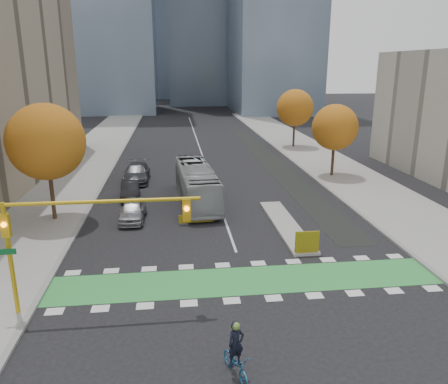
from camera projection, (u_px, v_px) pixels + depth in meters
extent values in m
plane|color=black|center=(251.00, 295.00, 20.89)|extent=(300.00, 300.00, 0.00)
cube|color=gray|center=(60.00, 189.00, 38.43)|extent=(7.00, 120.00, 0.15)
cube|color=gray|center=(354.00, 180.00, 41.45)|extent=(7.00, 120.00, 0.15)
cube|color=gray|center=(101.00, 188.00, 38.82)|extent=(0.30, 120.00, 0.16)
cube|color=gray|center=(319.00, 181.00, 41.06)|extent=(0.30, 120.00, 0.16)
cube|color=green|center=(246.00, 280.00, 22.32)|extent=(20.00, 3.00, 0.01)
cube|color=silver|center=(199.00, 147.00, 59.04)|extent=(0.15, 70.00, 0.01)
cube|color=black|center=(270.00, 161.00, 50.34)|extent=(2.50, 50.00, 0.01)
cube|color=gray|center=(286.00, 225.00, 29.90)|extent=(1.60, 10.00, 0.16)
cube|color=yellow|center=(307.00, 242.00, 25.12)|extent=(1.40, 0.12, 1.30)
cylinder|color=#332114|center=(51.00, 185.00, 30.26)|extent=(0.28, 0.28, 5.25)
sphere|color=#AE6915|center=(46.00, 142.00, 29.42)|extent=(5.20, 5.20, 5.20)
cylinder|color=#332114|center=(333.00, 154.00, 42.58)|extent=(0.28, 0.28, 4.55)
sphere|color=#AE6915|center=(335.00, 127.00, 41.85)|extent=(4.40, 4.40, 4.40)
cylinder|color=#332114|center=(294.00, 129.00, 57.84)|extent=(0.28, 0.28, 4.90)
sphere|color=#AE6915|center=(295.00, 108.00, 57.06)|extent=(4.80, 4.80, 4.80)
cylinder|color=#BF9914|center=(11.00, 261.00, 18.51)|extent=(0.20, 0.20, 5.20)
cylinder|color=#BF9914|center=(103.00, 202.00, 18.26)|extent=(8.20, 0.16, 0.16)
cube|color=#BF9914|center=(5.00, 226.00, 18.06)|extent=(0.35, 0.28, 1.00)
sphere|color=orange|center=(4.00, 225.00, 17.86)|extent=(0.22, 0.22, 0.22)
cube|color=#BF9914|center=(187.00, 210.00, 18.79)|extent=(0.35, 0.28, 1.00)
sphere|color=orange|center=(187.00, 209.00, 18.59)|extent=(0.22, 0.22, 0.22)
cube|color=#0C5926|center=(5.00, 252.00, 17.96)|extent=(0.85, 0.04, 0.25)
imported|color=#1F5B90|center=(236.00, 364.00, 15.34)|extent=(1.20, 1.96, 0.97)
imported|color=black|center=(236.00, 344.00, 15.11)|extent=(0.70, 0.57, 1.65)
sphere|color=#597F2D|center=(236.00, 326.00, 14.92)|extent=(0.28, 0.28, 0.28)
imported|color=#9FA5A6|center=(197.00, 184.00, 34.77)|extent=(3.27, 10.98, 3.02)
imported|color=#ABAAB0|center=(133.00, 210.00, 30.87)|extent=(1.85, 4.32, 1.45)
imported|color=black|center=(130.00, 190.00, 36.00)|extent=(1.60, 4.09, 1.33)
imported|color=#46474B|center=(137.00, 173.00, 41.27)|extent=(2.35, 5.67, 1.64)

